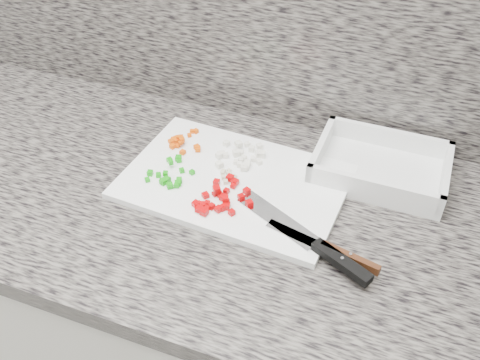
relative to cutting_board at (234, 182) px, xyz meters
name	(u,v)px	position (x,y,z in m)	size (l,w,h in m)	color
cabinet	(189,323)	(-0.11, -0.05, -0.48)	(3.92, 0.62, 0.86)	silver
countertop	(175,193)	(-0.11, -0.05, -0.03)	(3.96, 0.64, 0.04)	#625D56
cutting_board	(234,182)	(0.00, 0.00, 0.00)	(0.43, 0.29, 0.01)	white
carrot_pile	(182,141)	(-0.15, 0.07, 0.01)	(0.08, 0.09, 0.02)	#D84C04
onion_pile	(242,156)	(-0.01, 0.07, 0.01)	(0.10, 0.10, 0.02)	silver
green_pepper_pile	(169,175)	(-0.12, -0.04, 0.01)	(0.09, 0.10, 0.02)	#12970D
red_pepper_pile	(219,199)	(0.00, -0.07, 0.01)	(0.11, 0.12, 0.02)	#B30205
garlic_pile	(227,176)	(-0.02, 0.00, 0.01)	(0.04, 0.05, 0.01)	beige
chef_knife	(318,246)	(0.20, -0.12, 0.01)	(0.28, 0.16, 0.02)	silver
paring_knife	(335,252)	(0.23, -0.12, 0.01)	(0.21, 0.06, 0.02)	silver
tray	(380,168)	(0.27, 0.13, 0.01)	(0.26, 0.19, 0.05)	white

